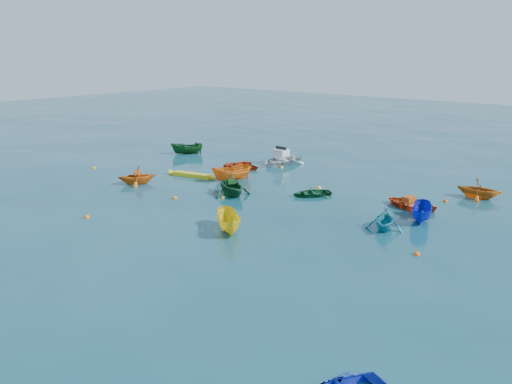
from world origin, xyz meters
The scene contains 27 objects.
ground centered at (0.00, 0.00, 0.00)m, with size 160.00×160.00×0.00m, color #093D46.
dinghy_orange_w centered at (-9.31, 2.11, 0.00)m, with size 2.37×2.74×1.44m, color orange.
sampan_yellow_mid centered at (3.02, -1.08, 0.00)m, with size 1.23×3.26×1.26m, color yellow.
dinghy_green_e centered at (2.72, 7.81, 0.00)m, with size 1.98×2.77×0.57m, color #135225.
dinghy_cyan_se centered at (9.59, 4.82, 0.00)m, with size 2.17×2.52×1.33m, color teal.
dinghy_red_nw centered at (-6.36, 10.85, 0.00)m, with size 2.25×3.15×0.65m, color #B93A0F.
sampan_orange_n centered at (-4.42, 7.44, 0.00)m, with size 1.26×3.35×1.30m, color orange.
dinghy_green_n centered at (-1.72, 4.38, 0.00)m, with size 2.70×3.14×1.65m, color #104823.
dinghy_red_ne centered at (9.09, 9.58, 0.00)m, with size 2.41×3.37×0.70m, color #BD380F.
sampan_blue_far centered at (10.71, 7.51, 0.00)m, with size 1.14×3.03×1.17m, color #0E1BB6.
dinghy_red_far centered at (-6.97, 10.99, 0.00)m, with size 2.08×2.91×0.60m, color red.
dinghy_orange_far centered at (11.90, 14.56, 0.00)m, with size 2.44×2.83×1.49m, color #C46312.
sampan_green_far centered at (-14.65, 12.28, 0.00)m, with size 1.16×3.09×1.19m, color #104416.
kayak_yellow centered at (-7.62, 6.27, 0.00)m, with size 0.61×4.06×0.41m, color yellow, non-canonical shape.
motorboat_white centered at (-4.90, 14.49, 0.00)m, with size 3.08×4.31×1.49m, color silver.
tarp_orange_a centered at (-9.28, 2.15, 0.87)m, with size 0.59×0.45×0.29m, color #D65D16.
tarp_green_b centered at (-1.81, 4.41, 0.96)m, with size 0.57×0.43×0.28m, color #104113.
tarp_orange_b centered at (9.00, 9.60, 0.53)m, with size 0.74×0.56×0.36m, color #B74B12.
buoy_or_a centered at (-5.28, -4.82, 0.00)m, with size 0.35×0.35×0.35m, color orange.
buoy_ye_a centered at (-1.64, 3.46, 0.00)m, with size 0.31×0.31×0.31m, color yellow.
buoy_or_b centered at (12.50, 2.38, 0.00)m, with size 0.35×0.35×0.35m, color #F6580D.
buoy_ye_b centered at (-16.30, 2.92, 0.00)m, with size 0.35×0.35×0.35m, color yellow.
buoy_or_c centered at (-4.17, 1.29, 0.00)m, with size 0.37×0.37×0.37m, color orange.
buoy_ye_c centered at (2.10, 9.73, 0.00)m, with size 0.37×0.37×0.37m, color yellow.
buoy_or_d centered at (9.13, 10.55, 0.00)m, with size 0.36×0.36×0.36m, color #D8550B.
buoy_ye_d centered at (-3.98, 13.37, 0.00)m, with size 0.31×0.31×0.31m, color yellow.
buoy_or_e centered at (10.46, 12.32, 0.00)m, with size 0.34×0.34×0.34m, color #D1650B.
Camera 1 is at (20.87, -20.52, 9.86)m, focal length 35.00 mm.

